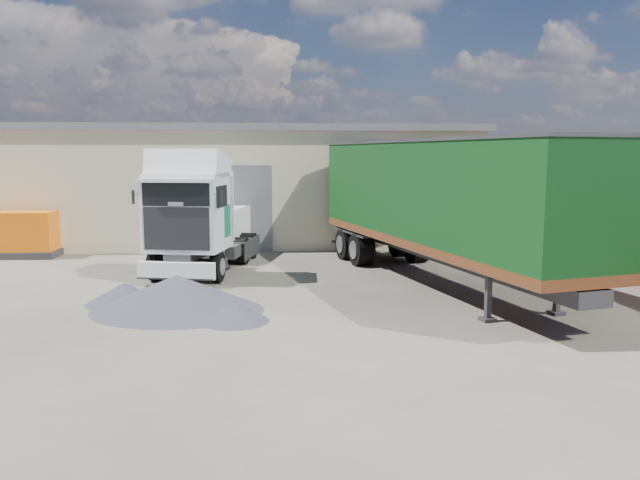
{
  "coord_description": "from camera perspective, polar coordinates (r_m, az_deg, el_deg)",
  "views": [
    {
      "loc": [
        0.01,
        -15.85,
        4.09
      ],
      "look_at": [
        1.45,
        3.0,
        1.45
      ],
      "focal_mm": 35.0,
      "sensor_mm": 36.0,
      "label": 1
    }
  ],
  "objects": [
    {
      "name": "panel_van",
      "position": [
        25.49,
        -9.01,
        0.91
      ],
      "size": [
        3.03,
        5.13,
        1.96
      ],
      "rotation": [
        0.0,
        0.0,
        -0.24
      ],
      "color": "black",
      "rests_on": "ground"
    },
    {
      "name": "brick_boundary_wall",
      "position": [
        24.85,
        23.2,
        0.74
      ],
      "size": [
        0.35,
        26.0,
        2.5
      ],
      "primitive_type": "cube",
      "color": "#933925",
      "rests_on": "ground"
    },
    {
      "name": "tractor_unit",
      "position": [
        21.35,
        -11.23,
        1.58
      ],
      "size": [
        3.57,
        6.62,
        4.23
      ],
      "rotation": [
        0.0,
        0.0,
        -0.2
      ],
      "color": "black",
      "rests_on": "ground"
    },
    {
      "name": "gravel_heap",
      "position": [
        16.78,
        -13.17,
        -4.83
      ],
      "size": [
        5.33,
        5.14,
        0.95
      ],
      "rotation": [
        0.0,
        0.0,
        -0.14
      ],
      "color": "black",
      "rests_on": "ground"
    },
    {
      "name": "box_trailer",
      "position": [
        19.78,
        10.89,
        3.91
      ],
      "size": [
        5.95,
        13.85,
        4.51
      ],
      "rotation": [
        0.0,
        0.0,
        0.23
      ],
      "color": "#2D2D30",
      "rests_on": "ground"
    },
    {
      "name": "warehouse",
      "position": [
        32.44,
        -15.11,
        5.15
      ],
      "size": [
        30.6,
        12.6,
        5.42
      ],
      "color": "#BBAC90",
      "rests_on": "ground"
    },
    {
      "name": "ground",
      "position": [
        16.37,
        -4.3,
        -6.55
      ],
      "size": [
        120.0,
        120.0,
        0.0
      ],
      "primitive_type": "plane",
      "color": "black",
      "rests_on": "ground"
    },
    {
      "name": "orange_skip",
      "position": [
        27.49,
        -25.64,
        0.27
      ],
      "size": [
        2.94,
        1.86,
        1.82
      ],
      "rotation": [
        0.0,
        0.0,
        -0.01
      ],
      "color": "#2D2D30",
      "rests_on": "ground"
    }
  ]
}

